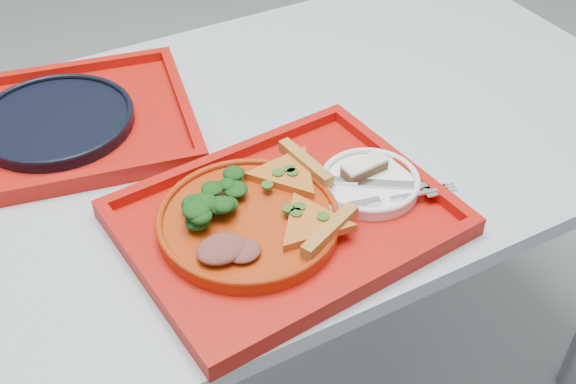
% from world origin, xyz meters
% --- Properties ---
extents(table, '(1.60, 0.80, 0.75)m').
position_xyz_m(table, '(0.00, 0.00, 0.68)').
color(table, '#98A1AA').
rests_on(table, ground).
extents(tray_main, '(0.48, 0.39, 0.01)m').
position_xyz_m(tray_main, '(0.01, -0.21, 0.76)').
color(tray_main, '#A71008').
rests_on(tray_main, table).
extents(tray_far, '(0.51, 0.43, 0.01)m').
position_xyz_m(tray_far, '(-0.22, 0.18, 0.76)').
color(tray_far, '#A71008').
rests_on(tray_far, table).
extents(dinner_plate, '(0.26, 0.26, 0.02)m').
position_xyz_m(dinner_plate, '(-0.04, -0.20, 0.77)').
color(dinner_plate, '#9D2C0A').
rests_on(dinner_plate, tray_main).
extents(side_plate, '(0.15, 0.15, 0.01)m').
position_xyz_m(side_plate, '(0.16, -0.21, 0.77)').
color(side_plate, white).
rests_on(side_plate, tray_main).
extents(navy_plate, '(0.26, 0.26, 0.02)m').
position_xyz_m(navy_plate, '(-0.22, 0.18, 0.77)').
color(navy_plate, black).
rests_on(navy_plate, tray_far).
extents(pizza_slice_a, '(0.15, 0.16, 0.02)m').
position_xyz_m(pizza_slice_a, '(0.03, -0.26, 0.79)').
color(pizza_slice_a, orange).
rests_on(pizza_slice_a, dinner_plate).
extents(pizza_slice_b, '(0.15, 0.13, 0.02)m').
position_xyz_m(pizza_slice_b, '(0.05, -0.14, 0.79)').
color(pizza_slice_b, orange).
rests_on(pizza_slice_b, dinner_plate).
extents(salad_heap, '(0.10, 0.09, 0.05)m').
position_xyz_m(salad_heap, '(-0.07, -0.15, 0.80)').
color(salad_heap, black).
rests_on(salad_heap, dinner_plate).
extents(meat_portion, '(0.07, 0.06, 0.02)m').
position_xyz_m(meat_portion, '(-0.10, -0.25, 0.79)').
color(meat_portion, brown).
rests_on(meat_portion, dinner_plate).
extents(dessert_bar, '(0.07, 0.03, 0.02)m').
position_xyz_m(dessert_bar, '(0.16, -0.19, 0.79)').
color(dessert_bar, '#4C2919').
rests_on(dessert_bar, side_plate).
extents(knife, '(0.16, 0.11, 0.01)m').
position_xyz_m(knife, '(0.15, -0.21, 0.78)').
color(knife, silver).
rests_on(knife, side_plate).
extents(fork, '(0.19, 0.06, 0.01)m').
position_xyz_m(fork, '(0.16, -0.26, 0.78)').
color(fork, silver).
rests_on(fork, side_plate).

